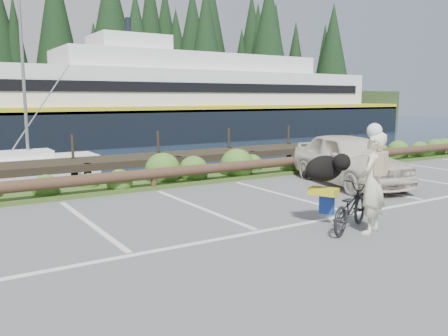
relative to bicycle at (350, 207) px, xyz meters
The scene contains 7 objects.
ground 2.03m from the bicycle, 141.90° to the left, with size 72.00×72.00×0.00m, color #555658.
vegetation_strip 6.72m from the bicycle, 103.44° to the left, with size 34.00×1.60×0.10m, color #3D5B21.
log_rail 6.04m from the bicycle, 104.99° to the left, with size 32.00×0.30×0.60m, color #443021, non-canonical shape.
bicycle is the anchor object (origin of this frame).
cyclist 0.65m from the bicycle, 65.39° to the right, with size 0.71×0.46×1.94m, color beige.
dog 0.90m from the bicycle, 114.61° to the left, with size 0.91×0.44×0.52m, color black.
parked_car 5.06m from the bicycle, 43.40° to the left, with size 1.81×4.49×1.53m, color beige.
Camera 1 is at (-5.32, -7.51, 2.56)m, focal length 38.00 mm.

